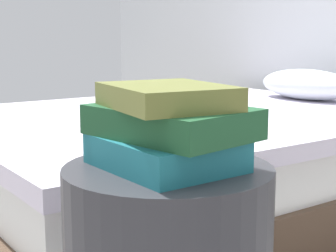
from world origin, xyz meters
TOP-DOWN VIEW (x-y plane):
  - bed at (-1.06, 0.86)m, footprint 1.53×2.00m
  - book_teal at (0.00, -0.01)m, footprint 0.26×0.21m
  - book_forest at (-0.00, 0.01)m, footprint 0.31×0.25m
  - book_olive at (0.01, -0.01)m, footprint 0.26×0.22m

SIDE VIEW (x-z plane):
  - bed at x=-1.06m, z-range -0.08..0.54m
  - book_teal at x=0.00m, z-range 0.55..0.61m
  - book_forest at x=0.00m, z-range 0.61..0.66m
  - book_olive at x=0.01m, z-range 0.66..0.71m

